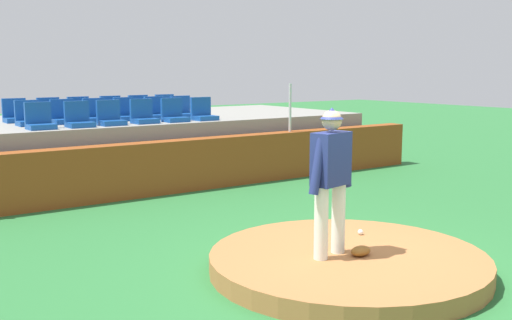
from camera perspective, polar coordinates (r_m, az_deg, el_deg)
name	(u,v)px	position (r m, az deg, el deg)	size (l,w,h in m)	color
ground_plane	(347,271)	(7.51, 8.62, -10.35)	(60.00, 60.00, 0.00)	#2B7035
pitchers_mound	(348,262)	(7.47, 8.64, -9.52)	(3.34, 3.34, 0.23)	#A86B3A
pitcher	(331,171)	(7.08, 7.07, -1.04)	(0.79, 0.35, 1.76)	white
baseball	(360,232)	(8.25, 9.82, -6.72)	(0.07, 0.07, 0.07)	white
fielding_glove	(361,251)	(7.37, 9.85, -8.45)	(0.30, 0.20, 0.11)	brown
brick_barrier	(150,169)	(11.85, -9.99, -0.82)	(13.91, 0.40, 1.03)	brown
fence_post_right	(290,108)	(13.54, 3.23, 4.94)	(0.06, 0.06, 1.07)	silver
bleacher_platform	(99,147)	(14.24, -14.55, 1.17)	(12.26, 4.43, 1.31)	gray
stadium_chair_0	(40,121)	(12.01, -19.74, 3.51)	(0.48, 0.44, 0.50)	#14499A
stadium_chair_1	(79,119)	(12.21, -16.39, 3.74)	(0.48, 0.44, 0.50)	#14499A
stadium_chair_2	(110,117)	(12.47, -13.58, 3.94)	(0.48, 0.44, 0.50)	#14499A
stadium_chair_3	(143,116)	(12.77, -10.58, 4.14)	(0.48, 0.44, 0.50)	#14499A
stadium_chair_4	(174,114)	(13.05, -7.76, 4.29)	(0.48, 0.44, 0.50)	#14499A
stadium_chair_5	(203,113)	(13.38, -5.02, 4.44)	(0.48, 0.44, 0.50)	#14499A
stadium_chair_6	(29,118)	(12.87, -20.64, 3.76)	(0.48, 0.44, 0.50)	#14499A
stadium_chair_7	(64,116)	(13.09, -17.67, 3.98)	(0.48, 0.44, 0.50)	#14499A
stadium_chair_8	(96,114)	(13.33, -14.87, 4.18)	(0.48, 0.44, 0.50)	#14499A
stadium_chair_9	(126,113)	(13.57, -12.16, 4.34)	(0.48, 0.44, 0.50)	#14499A
stadium_chair_10	(156,112)	(13.89, -9.38, 4.51)	(0.48, 0.44, 0.50)	#14499A
stadium_chair_11	(182,111)	(14.14, -6.96, 4.63)	(0.48, 0.44, 0.50)	#14499A
stadium_chair_12	(16,115)	(13.76, -21.74, 3.98)	(0.48, 0.44, 0.50)	#14499A
stadium_chair_13	(50,113)	(13.91, -18.87, 4.17)	(0.48, 0.44, 0.50)	#14499A
stadium_chair_14	(80,112)	(14.14, -16.28, 4.36)	(0.48, 0.44, 0.50)	#14499A
stadium_chair_15	(112,111)	(14.39, -13.41, 4.53)	(0.48, 0.44, 0.50)	#14499A
stadium_chair_16	(140,110)	(14.65, -10.88, 4.68)	(0.48, 0.44, 0.50)	#14499A
stadium_chair_17	(167,109)	(14.97, -8.44, 4.82)	(0.48, 0.44, 0.50)	#14499A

